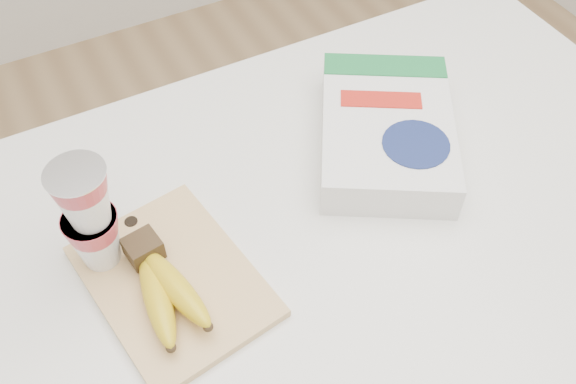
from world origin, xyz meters
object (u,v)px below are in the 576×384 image
object	(u,v)px
table	(327,358)
cutting_board	(173,281)
bananas	(163,287)
yogurt_stack	(89,215)
cereal_box	(386,131)

from	to	relation	value
table	cutting_board	distance (m)	0.56
cutting_board	bananas	xyz separation A→B (m)	(-0.02, -0.02, 0.03)
yogurt_stack	table	bearing A→B (deg)	-15.38
cutting_board	yogurt_stack	size ratio (longest dim) A/B	1.53
table	bananas	world-z (taller)	bananas
table	cutting_board	xyz separation A→B (m)	(-0.27, 0.02, 0.49)
table	cereal_box	world-z (taller)	cereal_box
bananas	yogurt_stack	world-z (taller)	yogurt_stack
table	cereal_box	bearing A→B (deg)	35.58
yogurt_stack	cereal_box	bearing A→B (deg)	1.41
bananas	yogurt_stack	bearing A→B (deg)	118.85
table	bananas	xyz separation A→B (m)	(-0.29, -0.01, 0.52)
table	cutting_board	bearing A→B (deg)	176.74
cutting_board	bananas	size ratio (longest dim) A/B	1.47
bananas	cutting_board	bearing A→B (deg)	49.08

